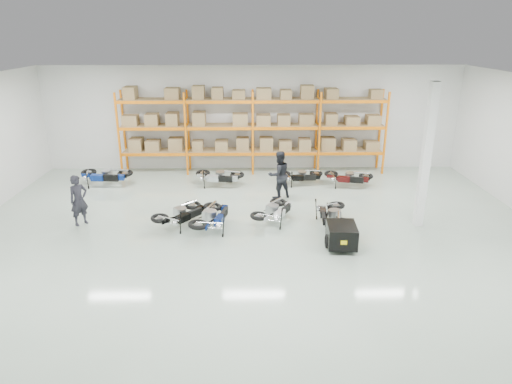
{
  "coord_description": "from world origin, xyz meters",
  "views": [
    {
      "loc": [
        -0.21,
        -12.78,
        5.9
      ],
      "look_at": [
        0.04,
        0.65,
        1.1
      ],
      "focal_mm": 32.0,
      "sensor_mm": 36.0,
      "label": 1
    }
  ],
  "objects_px": {
    "moto_back_a": "(104,172)",
    "person_back": "(279,175)",
    "moto_blue_centre": "(212,213)",
    "moto_back_b": "(219,173)",
    "person_left": "(79,200)",
    "moto_silver_left": "(275,207)",
    "moto_touring_right": "(332,211)",
    "moto_back_c": "(301,173)",
    "moto_back_d": "(348,174)",
    "trailer": "(341,235)",
    "moto_black_far_left": "(181,210)"
  },
  "relations": [
    {
      "from": "moto_back_a",
      "to": "moto_back_d",
      "type": "bearing_deg",
      "value": -85.73
    },
    {
      "from": "moto_back_b",
      "to": "moto_back_c",
      "type": "xyz_separation_m",
      "value": [
        3.3,
        0.12,
        -0.04
      ]
    },
    {
      "from": "moto_touring_right",
      "to": "moto_back_a",
      "type": "xyz_separation_m",
      "value": [
        -8.34,
        4.13,
        0.05
      ]
    },
    {
      "from": "moto_silver_left",
      "to": "moto_black_far_left",
      "type": "bearing_deg",
      "value": 33.71
    },
    {
      "from": "moto_back_b",
      "to": "person_left",
      "type": "relative_size",
      "value": 1.04
    },
    {
      "from": "moto_silver_left",
      "to": "person_left",
      "type": "relative_size",
      "value": 1.01
    },
    {
      "from": "moto_back_a",
      "to": "moto_back_c",
      "type": "distance_m",
      "value": 7.83
    },
    {
      "from": "moto_back_a",
      "to": "moto_back_b",
      "type": "xyz_separation_m",
      "value": [
        4.54,
        -0.12,
        -0.04
      ]
    },
    {
      "from": "person_back",
      "to": "person_left",
      "type": "bearing_deg",
      "value": -5.05
    },
    {
      "from": "moto_blue_centre",
      "to": "moto_back_b",
      "type": "relative_size",
      "value": 1.05
    },
    {
      "from": "moto_touring_right",
      "to": "moto_back_d",
      "type": "relative_size",
      "value": 1.02
    },
    {
      "from": "trailer",
      "to": "person_left",
      "type": "distance_m",
      "value": 8.21
    },
    {
      "from": "moto_back_b",
      "to": "person_left",
      "type": "height_order",
      "value": "person_left"
    },
    {
      "from": "moto_blue_centre",
      "to": "person_left",
      "type": "relative_size",
      "value": 1.09
    },
    {
      "from": "trailer",
      "to": "moto_back_d",
      "type": "distance_m",
      "value": 5.59
    },
    {
      "from": "moto_back_a",
      "to": "person_back",
      "type": "distance_m",
      "value": 7.01
    },
    {
      "from": "moto_back_b",
      "to": "moto_blue_centre",
      "type": "bearing_deg",
      "value": -168.41
    },
    {
      "from": "moto_black_far_left",
      "to": "moto_back_a",
      "type": "height_order",
      "value": "moto_back_a"
    },
    {
      "from": "person_back",
      "to": "moto_back_a",
      "type": "bearing_deg",
      "value": -37.42
    },
    {
      "from": "moto_back_a",
      "to": "moto_back_c",
      "type": "height_order",
      "value": "moto_back_a"
    },
    {
      "from": "moto_silver_left",
      "to": "moto_back_c",
      "type": "bearing_deg",
      "value": -79.26
    },
    {
      "from": "trailer",
      "to": "person_back",
      "type": "xyz_separation_m",
      "value": [
        -1.5,
        4.22,
        0.47
      ]
    },
    {
      "from": "moto_silver_left",
      "to": "moto_back_d",
      "type": "bearing_deg",
      "value": -102.36
    },
    {
      "from": "trailer",
      "to": "person_back",
      "type": "bearing_deg",
      "value": 113.37
    },
    {
      "from": "moto_black_far_left",
      "to": "trailer",
      "type": "xyz_separation_m",
      "value": [
        4.76,
        -1.7,
        -0.1
      ]
    },
    {
      "from": "moto_black_far_left",
      "to": "moto_touring_right",
      "type": "xyz_separation_m",
      "value": [
        4.76,
        -0.1,
        -0.0
      ]
    },
    {
      "from": "moto_silver_left",
      "to": "person_back",
      "type": "relative_size",
      "value": 0.94
    },
    {
      "from": "moto_back_d",
      "to": "person_left",
      "type": "xyz_separation_m",
      "value": [
        -9.32,
        -3.56,
        0.32
      ]
    },
    {
      "from": "person_left",
      "to": "moto_back_b",
      "type": "bearing_deg",
      "value": -4.87
    },
    {
      "from": "moto_black_far_left",
      "to": "person_back",
      "type": "distance_m",
      "value": 4.13
    },
    {
      "from": "moto_back_d",
      "to": "person_back",
      "type": "distance_m",
      "value": 3.11
    },
    {
      "from": "person_back",
      "to": "moto_blue_centre",
      "type": "bearing_deg",
      "value": 26.58
    },
    {
      "from": "moto_back_c",
      "to": "person_back",
      "type": "relative_size",
      "value": 0.88
    },
    {
      "from": "trailer",
      "to": "moto_back_b",
      "type": "distance_m",
      "value": 6.78
    },
    {
      "from": "moto_touring_right",
      "to": "moto_back_c",
      "type": "distance_m",
      "value": 4.15
    },
    {
      "from": "trailer",
      "to": "moto_back_b",
      "type": "xyz_separation_m",
      "value": [
        -3.8,
        5.61,
        0.1
      ]
    },
    {
      "from": "moto_silver_left",
      "to": "moto_back_b",
      "type": "bearing_deg",
      "value": -31.9
    },
    {
      "from": "moto_silver_left",
      "to": "moto_touring_right",
      "type": "distance_m",
      "value": 1.82
    },
    {
      "from": "moto_back_c",
      "to": "moto_silver_left",
      "type": "bearing_deg",
      "value": 158.94
    },
    {
      "from": "moto_back_c",
      "to": "moto_back_d",
      "type": "height_order",
      "value": "moto_back_d"
    },
    {
      "from": "moto_silver_left",
      "to": "moto_back_a",
      "type": "xyz_separation_m",
      "value": [
        -6.55,
        3.8,
        0.05
      ]
    },
    {
      "from": "moto_back_a",
      "to": "person_left",
      "type": "distance_m",
      "value": 3.89
    },
    {
      "from": "moto_blue_centre",
      "to": "trailer",
      "type": "bearing_deg",
      "value": 172.33
    },
    {
      "from": "moto_touring_right",
      "to": "moto_back_a",
      "type": "relative_size",
      "value": 0.92
    },
    {
      "from": "moto_back_a",
      "to": "moto_back_d",
      "type": "relative_size",
      "value": 1.11
    },
    {
      "from": "moto_back_c",
      "to": "person_back",
      "type": "bearing_deg",
      "value": 144.01
    },
    {
      "from": "moto_touring_right",
      "to": "person_back",
      "type": "relative_size",
      "value": 0.94
    },
    {
      "from": "moto_black_far_left",
      "to": "person_back",
      "type": "xyz_separation_m",
      "value": [
        3.25,
        2.52,
        0.37
      ]
    },
    {
      "from": "person_back",
      "to": "moto_black_far_left",
      "type": "bearing_deg",
      "value": 12.74
    },
    {
      "from": "moto_touring_right",
      "to": "person_back",
      "type": "distance_m",
      "value": 3.05
    }
  ]
}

